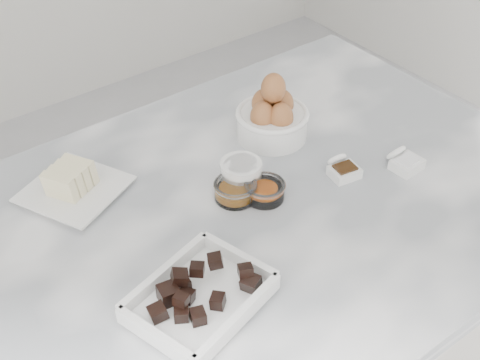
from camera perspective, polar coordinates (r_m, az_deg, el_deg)
name	(u,v)px	position (r m, az deg, el deg)	size (l,w,h in m)	color
marble_slab	(241,219)	(1.19, 0.11, -3.33)	(1.20, 0.80, 0.04)	silver
chocolate_dish	(200,295)	(1.01, -3.43, -9.76)	(0.24, 0.21, 0.05)	white
butter_plate	(72,185)	(1.24, -14.15, -0.38)	(0.21, 0.21, 0.07)	white
sugar_ramekin	(241,172)	(1.22, 0.09, 0.68)	(0.08, 0.08, 0.05)	white
egg_bowl	(272,117)	(1.34, 2.76, 5.42)	(0.15, 0.15, 0.14)	white
honey_bowl	(235,190)	(1.20, -0.40, -0.87)	(0.08, 0.08, 0.03)	white
zest_bowl	(265,190)	(1.20, 2.11, -0.85)	(0.08, 0.08, 0.03)	white
vanilla_spoon	(343,169)	(1.27, 8.74, 0.97)	(0.06, 0.07, 0.04)	white
salt_spoon	(404,161)	(1.31, 13.85, 1.57)	(0.06, 0.07, 0.04)	white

